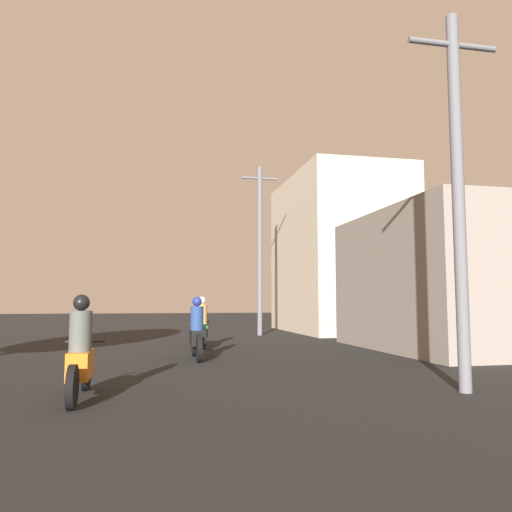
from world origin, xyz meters
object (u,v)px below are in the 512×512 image
Objects in this scene: motorcycle_orange at (80,357)px; building_right_near at (466,281)px; motorcycle_green at (202,327)px; building_right_far at (338,254)px; motorcycle_black at (197,334)px; utility_pole_near at (458,188)px; utility_pole_far at (260,246)px.

building_right_near is at bearing 37.86° from motorcycle_orange.
building_right_far is at bearing 51.57° from motorcycle_green.
motorcycle_orange is 1.02× the size of motorcycle_black.
motorcycle_orange is 0.27× the size of building_right_far.
building_right_far is at bearing 75.82° from utility_pole_near.
motorcycle_black is 3.20m from motorcycle_green.
building_right_far is 4.66m from utility_pole_far.
motorcycle_black is at bearing -174.23° from building_right_near.
building_right_far is at bearing 44.21° from motorcycle_black.
motorcycle_orange is at bearing -123.60° from building_right_far.
motorcycle_black is 9.22m from utility_pole_far.
building_right_far reaches higher than building_right_near.
motorcycle_black is 12.85m from building_right_far.
motorcycle_black is 8.30m from building_right_near.
utility_pole_far is at bearing -155.83° from building_right_far.
building_right_near is at bearing 54.78° from utility_pole_near.
utility_pole_far reaches higher than building_right_near.
motorcycle_black is 0.28× the size of utility_pole_far.
motorcycle_green is at bearing -121.11° from utility_pole_far.
utility_pole_far reaches higher than motorcycle_orange.
building_right_far is 1.26× the size of utility_pole_near.
building_right_near is at bearing -8.62° from motorcycle_green.
building_right_near is 9.24m from building_right_far.
motorcycle_black is at bearing -127.50° from building_right_far.
building_right_far reaches higher than motorcycle_black.
motorcycle_black is at bearing -89.46° from motorcycle_green.
building_right_far is (7.60, 9.91, 3.03)m from motorcycle_black.
motorcycle_green is at bearing 73.89° from motorcycle_black.
motorcycle_black is 0.26× the size of building_right_far.
building_right_far is 1.08× the size of utility_pole_far.
building_right_near is at bearing -2.52° from motorcycle_black.
motorcycle_orange is at bearing -122.46° from motorcycle_black.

